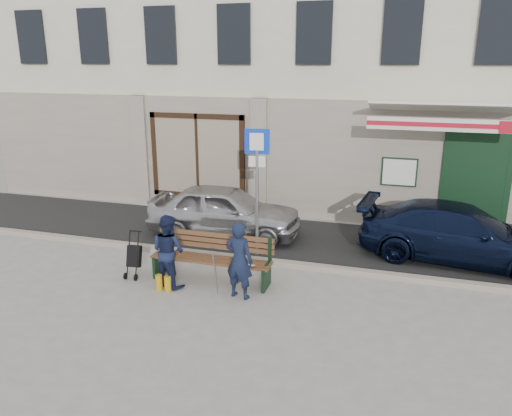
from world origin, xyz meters
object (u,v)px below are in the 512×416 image
at_px(parking_sign, 257,173).
at_px(bench, 209,259).
at_px(car_silver, 224,211).
at_px(stroller, 134,257).
at_px(car_navy, 459,233).
at_px(woman, 168,251).
at_px(man, 239,260).

relative_size(parking_sign, bench, 1.18).
height_order(car_silver, stroller, car_silver).
height_order(car_navy, bench, car_navy).
height_order(car_silver, bench, car_silver).
bearing_deg(bench, car_silver, 103.46).
xyz_separation_m(car_navy, parking_sign, (-4.20, -1.09, 1.30)).
bearing_deg(bench, woman, -147.31).
distance_m(parking_sign, bench, 2.10).
xyz_separation_m(car_silver, woman, (-0.04, -2.97, 0.07)).
relative_size(car_navy, bench, 1.76).
relative_size(bench, woman, 1.69).
relative_size(man, woman, 1.03).
bearing_deg(car_navy, parking_sign, 110.90).
height_order(parking_sign, man, parking_sign).
distance_m(car_navy, bench, 5.38).
distance_m(parking_sign, man, 2.28).
distance_m(man, woman, 1.45).
bearing_deg(car_silver, parking_sign, -137.02).
relative_size(car_silver, car_navy, 0.89).
bearing_deg(bench, stroller, -170.39).
xyz_separation_m(parking_sign, man, (0.24, -1.93, -1.18)).
bearing_deg(car_silver, bench, -169.37).
xyz_separation_m(car_silver, stroller, (-0.89, -2.80, -0.22)).
xyz_separation_m(car_silver, parking_sign, (1.17, -1.13, 1.27)).
height_order(man, woman, man).
height_order(bench, man, man).
height_order(parking_sign, stroller, parking_sign).
xyz_separation_m(parking_sign, stroller, (-2.06, -1.67, -1.50)).
bearing_deg(parking_sign, man, -90.24).
height_order(parking_sign, bench, parking_sign).
height_order(parking_sign, woman, parking_sign).
bearing_deg(car_navy, bench, 124.13).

